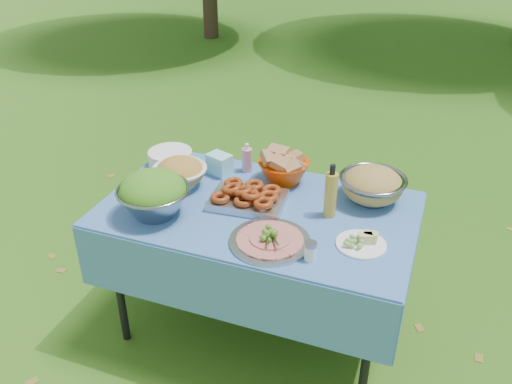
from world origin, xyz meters
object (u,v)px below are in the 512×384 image
Objects in this scene: picnic_table at (258,271)px; plate_stack at (170,158)px; salad_bowl at (153,194)px; bread_bowl at (284,166)px; oil_bottle at (331,191)px; pasta_bowl_steel at (373,185)px; charcuterie_platter at (270,235)px.

plate_stack reaches higher than picnic_table.
bread_bowl is (0.46, 0.51, -0.02)m from salad_bowl.
picnic_table is 0.61m from oil_bottle.
salad_bowl is 1.04× the size of pasta_bowl_steel.
charcuterie_platter is at bearing -123.97° from pasta_bowl_steel.
bread_bowl is 0.55m from charcuterie_platter.
bread_bowl is 0.38m from oil_bottle.
bread_bowl is 0.45m from pasta_bowl_steel.
picnic_table is 0.51m from charcuterie_platter.
picnic_table is 6.16× the size of plate_stack.
oil_bottle reaches higher than salad_bowl.
picnic_table is 4.16× the size of charcuterie_platter.
salad_bowl is at bearing -152.52° from picnic_table.
pasta_bowl_steel is 0.61m from charcuterie_platter.
salad_bowl is 0.68m from bread_bowl.
oil_bottle is at bearing 58.31° from charcuterie_platter.
oil_bottle is at bearing 9.51° from picnic_table.
pasta_bowl_steel reaches higher than picnic_table.
bread_bowl is at bearing 48.04° from salad_bowl.
salad_bowl is at bearing 177.64° from charcuterie_platter.
bread_bowl is (0.63, 0.03, 0.05)m from plate_stack.
pasta_bowl_steel is (1.09, 0.00, 0.05)m from plate_stack.
salad_bowl is at bearing -69.70° from plate_stack.
oil_bottle is (0.18, 0.30, 0.09)m from charcuterie_platter.
charcuterie_platter is 0.36m from oil_bottle.
oil_bottle is (0.33, 0.06, 0.51)m from picnic_table.
charcuterie_platter is (0.75, -0.50, 0.00)m from plate_stack.
plate_stack is at bearing 110.30° from salad_bowl.
plate_stack is 0.64m from bread_bowl.
oil_bottle is (-0.16, -0.21, 0.05)m from pasta_bowl_steel.
salad_bowl is at bearing -152.10° from pasta_bowl_steel.
bread_bowl is 0.83× the size of pasta_bowl_steel.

